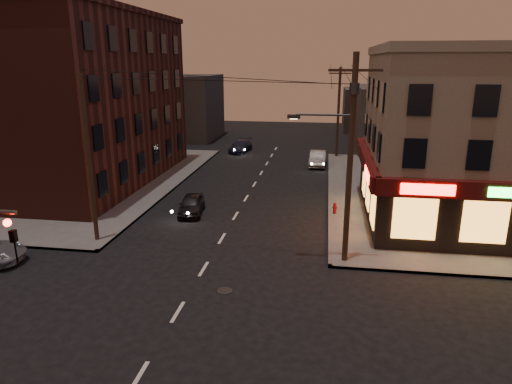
% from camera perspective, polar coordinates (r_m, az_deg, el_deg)
% --- Properties ---
extents(ground, '(120.00, 120.00, 0.00)m').
position_cam_1_polar(ground, '(19.28, -9.76, -14.57)').
color(ground, black).
rests_on(ground, ground).
extents(sidewalk_ne, '(24.00, 28.00, 0.15)m').
position_cam_1_polar(sidewalk_ne, '(38.06, 27.39, -0.49)').
color(sidewalk_ne, '#514F4C').
rests_on(sidewalk_ne, ground).
extents(sidewalk_nw, '(24.00, 28.00, 0.15)m').
position_cam_1_polar(sidewalk_nw, '(43.03, -24.85, 1.58)').
color(sidewalk_nw, '#514F4C').
rests_on(sidewalk_nw, ground).
extents(pizza_building, '(15.85, 12.85, 10.50)m').
position_cam_1_polar(pizza_building, '(31.18, 28.13, 6.07)').
color(pizza_building, gray).
rests_on(pizza_building, sidewalk_ne).
extents(brick_apartment, '(12.00, 20.00, 13.00)m').
position_cam_1_polar(brick_apartment, '(40.19, -21.71, 10.55)').
color(brick_apartment, '#471E16').
rests_on(brick_apartment, sidewalk_nw).
extents(bg_building_ne_a, '(10.00, 12.00, 7.00)m').
position_cam_1_polar(bg_building_ne_a, '(54.67, 17.71, 8.77)').
color(bg_building_ne_a, '#3F3D3A').
rests_on(bg_building_ne_a, ground).
extents(bg_building_nw, '(9.00, 10.00, 8.00)m').
position_cam_1_polar(bg_building_nw, '(60.86, -9.28, 10.46)').
color(bg_building_nw, '#3F3D3A').
rests_on(bg_building_nw, ground).
extents(bg_building_ne_b, '(8.00, 8.00, 6.00)m').
position_cam_1_polar(bg_building_ne_b, '(68.29, 14.27, 9.93)').
color(bg_building_ne_b, '#3F3D3A').
rests_on(bg_building_ne_b, ground).
extents(utility_pole_main, '(4.20, 0.44, 10.00)m').
position_cam_1_polar(utility_pole_main, '(21.85, 11.46, 5.23)').
color(utility_pole_main, '#382619').
rests_on(utility_pole_main, sidewalk_ne).
extents(utility_pole_far, '(0.26, 0.26, 9.00)m').
position_cam_1_polar(utility_pole_far, '(47.95, 10.25, 9.73)').
color(utility_pole_far, '#382619').
rests_on(utility_pole_far, sidewalk_ne).
extents(utility_pole_west, '(0.24, 0.24, 9.00)m').
position_cam_1_polar(utility_pole_west, '(25.90, -20.14, 3.73)').
color(utility_pole_west, '#382619').
rests_on(utility_pole_west, sidewalk_nw).
extents(sedan_near, '(1.97, 3.85, 1.26)m').
position_cam_1_polar(sedan_near, '(30.43, -8.08, -1.53)').
color(sedan_near, black).
rests_on(sedan_near, ground).
extents(sedan_mid, '(1.58, 4.33, 1.42)m').
position_cam_1_polar(sedan_mid, '(44.36, 7.72, 4.18)').
color(sedan_mid, slate).
rests_on(sedan_mid, ground).
extents(sedan_far, '(2.32, 4.54, 1.26)m').
position_cam_1_polar(sedan_far, '(50.86, -1.94, 5.75)').
color(sedan_far, '#191E33').
rests_on(sedan_far, ground).
extents(fire_hydrant, '(0.33, 0.33, 0.73)m').
position_cam_1_polar(fire_hydrant, '(30.14, 9.82, -1.94)').
color(fire_hydrant, maroon).
rests_on(fire_hydrant, sidewalk_ne).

